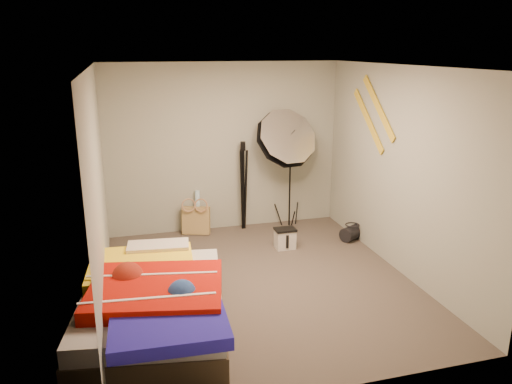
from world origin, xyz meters
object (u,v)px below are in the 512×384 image
object	(u,v)px
tote_bag	(196,220)
photo_umbrella	(285,140)
camera_tripod	(243,180)
camera_case	(285,239)
bed	(154,303)
duffel_bag	(352,233)
wrapping_roll	(197,212)

from	to	relation	value
tote_bag	photo_umbrella	world-z (taller)	photo_umbrella
camera_tripod	camera_case	bearing A→B (deg)	-68.71
camera_case	camera_tripod	size ratio (longest dim) A/B	0.20
bed	camera_tripod	bearing A→B (deg)	58.77
duffel_bag	camera_tripod	bearing A→B (deg)	119.58
bed	duffel_bag	bearing A→B (deg)	29.47
tote_bag	wrapping_roll	xyz separation A→B (m)	(0.03, 0.06, 0.11)
duffel_bag	camera_tripod	distance (m)	1.79
tote_bag	duffel_bag	size ratio (longest dim) A/B	1.20
wrapping_roll	bed	distance (m)	2.72
photo_umbrella	duffel_bag	bearing A→B (deg)	-40.62
photo_umbrella	camera_tripod	xyz separation A→B (m)	(-0.59, 0.19, -0.61)
photo_umbrella	tote_bag	bearing A→B (deg)	173.06
tote_bag	duffel_bag	distance (m)	2.30
wrapping_roll	camera_case	world-z (taller)	wrapping_roll
photo_umbrella	camera_case	bearing A→B (deg)	-106.84
tote_bag	photo_umbrella	bearing A→B (deg)	11.74
wrapping_roll	camera_tripod	world-z (taller)	camera_tripod
bed	camera_tripod	distance (m)	3.02
duffel_bag	bed	world-z (taller)	bed
camera_case	bed	distance (m)	2.51
camera_case	duffel_bag	world-z (taller)	camera_case
duffel_bag	photo_umbrella	bearing A→B (deg)	111.21
wrapping_roll	camera_case	bearing A→B (deg)	-42.18
wrapping_roll	camera_case	size ratio (longest dim) A/B	2.40
wrapping_roll	tote_bag	bearing A→B (deg)	-119.32
camera_tripod	bed	bearing A→B (deg)	-121.23
photo_umbrella	camera_tripod	world-z (taller)	photo_umbrella
bed	camera_tripod	xyz separation A→B (m)	(1.54, 2.55, 0.49)
bed	camera_case	bearing A→B (deg)	40.37
duffel_bag	bed	xyz separation A→B (m)	(-2.94, -1.66, 0.18)
wrapping_roll	photo_umbrella	distance (m)	1.69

